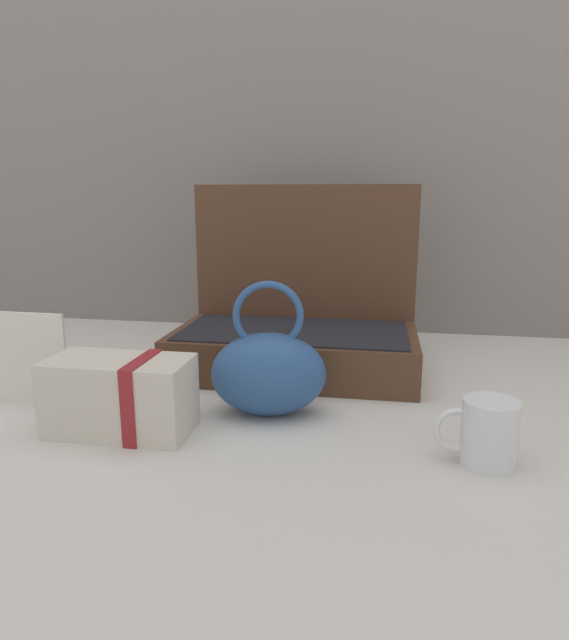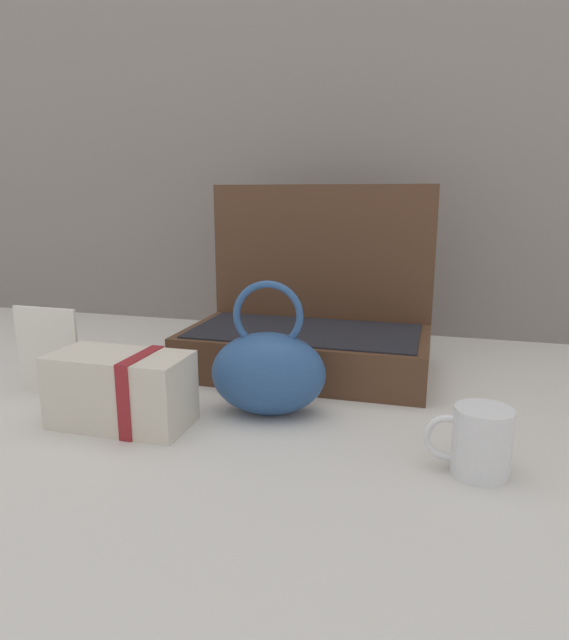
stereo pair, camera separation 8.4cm
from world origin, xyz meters
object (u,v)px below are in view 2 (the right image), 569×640
teal_pouch_handbag (268,371)px  info_card_left (48,351)px  coffee_mug (479,441)px  cream_toiletry_bag (123,390)px  open_suitcase (310,327)px

teal_pouch_handbag → info_card_left: teal_pouch_handbag is taller
info_card_left → coffee_mug: bearing=-6.9°
teal_pouch_handbag → info_card_left: (-0.39, -0.02, 0.01)m
cream_toiletry_bag → info_card_left: size_ratio=1.34×
teal_pouch_handbag → cream_toiletry_bag: size_ratio=1.04×
teal_pouch_handbag → cream_toiletry_bag: (-0.20, -0.10, -0.02)m
open_suitcase → teal_pouch_handbag: bearing=-91.8°
open_suitcase → info_card_left: 0.48m
teal_pouch_handbag → info_card_left: bearing=-177.4°
teal_pouch_handbag → coffee_mug: (0.31, -0.11, -0.03)m
info_card_left → cream_toiletry_bag: bearing=-21.7°
coffee_mug → open_suitcase: bearing=129.4°
coffee_mug → teal_pouch_handbag: bearing=159.6°
teal_pouch_handbag → open_suitcase: bearing=88.2°
open_suitcase → cream_toiletry_bag: (-0.20, -0.35, -0.03)m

